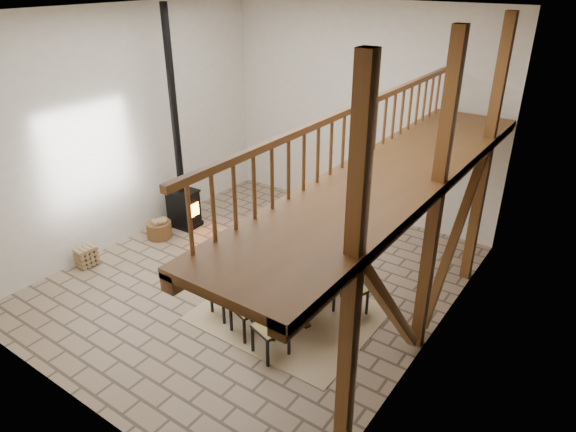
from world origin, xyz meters
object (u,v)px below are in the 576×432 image
Objects in this scene: dining_table at (289,294)px; wood_stove at (181,182)px; log_stack at (86,256)px; log_basket at (159,229)px.

wood_stove is (-4.07, 1.43, 0.69)m from dining_table.
dining_table is at bearing 13.52° from log_stack.
wood_stove reaches higher than log_stack.
log_stack is (-0.29, -1.72, 0.00)m from log_basket.
log_basket is (-4.11, 0.66, -0.22)m from dining_table.
log_basket is 1.31× the size of log_stack.
dining_table is at bearing -9.16° from log_basket.
wood_stove is at bearing 178.13° from dining_table.
dining_table is 4.36m from wood_stove.
log_basket is at bearing -171.70° from dining_table.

